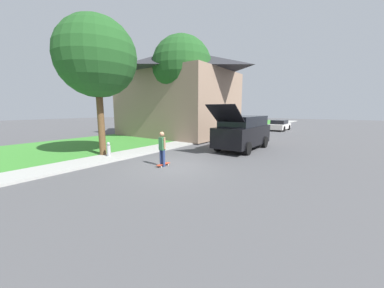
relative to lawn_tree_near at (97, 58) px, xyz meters
name	(u,v)px	position (x,y,z in m)	size (l,w,h in m)	color
ground_plane	(171,165)	(4.44, 0.80, -5.34)	(120.00, 120.00, 0.00)	#49494C
lawn	(149,138)	(-3.56, 6.80, -5.30)	(10.00, 80.00, 0.08)	#387F2D
sidewalk	(187,142)	(0.84, 6.80, -5.29)	(1.80, 80.00, 0.10)	#9E9E99
house	(178,92)	(-2.98, 10.22, -0.95)	(11.17, 8.58, 8.32)	#89705B
lawn_tree_near	(97,58)	(0.00, 0.00, 0.00)	(4.20, 4.20, 7.38)	brown
lawn_tree_far	(182,67)	(-0.82, 8.24, 0.91)	(5.09, 5.09, 8.74)	brown
suv_parked	(243,132)	(5.56, 6.70, -4.16)	(2.19, 5.80, 2.91)	black
car_down_street	(279,125)	(4.08, 21.91, -4.70)	(1.94, 4.58, 1.31)	silver
skateboarder	(162,148)	(4.28, 0.38, -4.45)	(0.41, 0.21, 1.62)	navy
skateboard	(163,164)	(4.27, 0.44, -5.26)	(0.23, 0.77, 0.10)	#B73D23
fire_hydrant	(109,149)	(0.67, -0.06, -4.87)	(0.20, 0.20, 0.78)	#99999E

